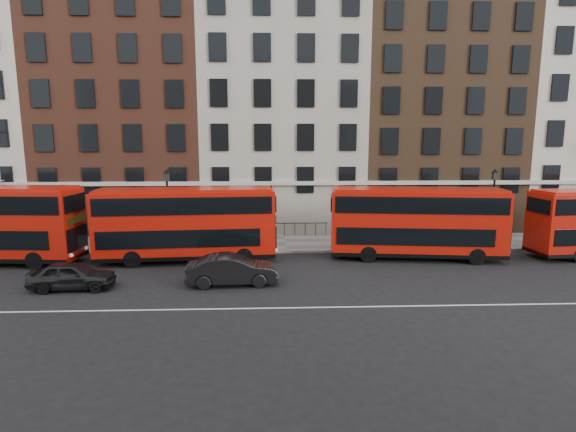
{
  "coord_description": "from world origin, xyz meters",
  "views": [
    {
      "loc": [
        -1.12,
        -21.13,
        7.44
      ],
      "look_at": [
        -0.05,
        5.0,
        3.0
      ],
      "focal_mm": 28.0,
      "sensor_mm": 36.0,
      "label": 1
    }
  ],
  "objects_px": {
    "car_rear": "(72,275)",
    "car_front": "(232,270)",
    "bus_c": "(416,221)",
    "bus_b": "(186,223)"
  },
  "relations": [
    {
      "from": "car_rear",
      "to": "car_front",
      "type": "xyz_separation_m",
      "value": [
        8.0,
        0.41,
        0.08
      ]
    },
    {
      "from": "bus_c",
      "to": "car_front",
      "type": "distance_m",
      "value": 12.18
    },
    {
      "from": "bus_b",
      "to": "car_front",
      "type": "xyz_separation_m",
      "value": [
        3.19,
        -4.7,
        -1.66
      ]
    },
    {
      "from": "bus_b",
      "to": "car_rear",
      "type": "xyz_separation_m",
      "value": [
        -4.82,
        -5.11,
        -1.73
      ]
    },
    {
      "from": "bus_c",
      "to": "car_front",
      "type": "height_order",
      "value": "bus_c"
    },
    {
      "from": "bus_b",
      "to": "car_front",
      "type": "bearing_deg",
      "value": -59.78
    },
    {
      "from": "bus_b",
      "to": "car_front",
      "type": "relative_size",
      "value": 2.31
    },
    {
      "from": "bus_b",
      "to": "car_front",
      "type": "distance_m",
      "value": 5.91
    },
    {
      "from": "bus_c",
      "to": "bus_b",
      "type": "bearing_deg",
      "value": -172.81
    },
    {
      "from": "bus_b",
      "to": "car_rear",
      "type": "bearing_deg",
      "value": -137.27
    }
  ]
}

